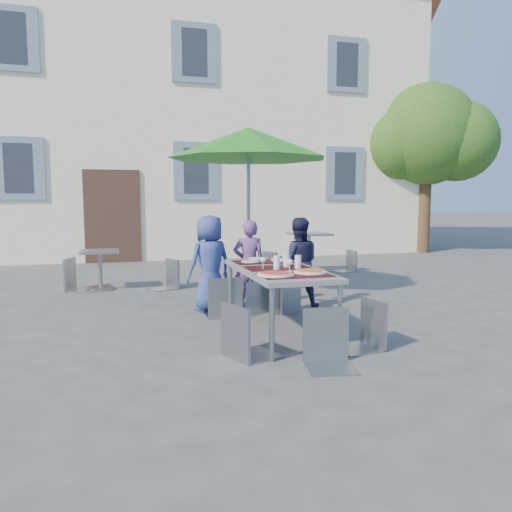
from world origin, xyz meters
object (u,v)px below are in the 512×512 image
object	(u,v)px
cafe_table_0	(100,265)
pizza_near_right	(310,271)
chair_5	(329,304)
cafe_table_1	(309,244)
child_1	(249,264)
chair_2	(285,276)
bg_chair_l_0	(75,254)
patio_umbrella	(248,145)
dining_table	(278,273)
chair_4	(366,294)
chair_3	(244,298)
bg_chair_r_1	(348,248)
bg_chair_r_0	(167,256)
bg_chair_l_1	(274,249)
chair_1	(254,277)
chair_0	(223,272)
pizza_near_left	(275,274)
child_0	(210,263)
child_2	(298,263)

from	to	relation	value
cafe_table_0	pizza_near_right	bearing A→B (deg)	-61.03
chair_5	cafe_table_1	xyz separation A→B (m)	(1.98, 5.44, 0.02)
pizza_near_right	child_1	distance (m)	1.94
child_1	chair_2	bearing A→B (deg)	139.42
cafe_table_0	bg_chair_l_0	world-z (taller)	bg_chair_l_0
patio_umbrella	pizza_near_right	bearing A→B (deg)	-91.07
dining_table	chair_5	xyz separation A→B (m)	(0.12, -1.09, -0.13)
chair_4	chair_3	bearing A→B (deg)	179.41
bg_chair_l_0	bg_chair_r_1	world-z (taller)	bg_chair_l_0
pizza_near_right	bg_chair_r_0	world-z (taller)	bg_chair_r_0
chair_5	bg_chair_l_1	size ratio (longest dim) A/B	1.06
chair_1	patio_umbrella	world-z (taller)	patio_umbrella
chair_0	chair_2	distance (m)	0.83
chair_5	cafe_table_1	world-z (taller)	chair_5
chair_3	pizza_near_left	bearing A→B (deg)	25.49
cafe_table_1	pizza_near_right	bearing A→B (deg)	-111.66
pizza_near_left	patio_umbrella	size ratio (longest dim) A/B	0.14
chair_5	bg_chair_l_1	bearing A→B (deg)	77.50
child_0	chair_2	size ratio (longest dim) A/B	1.52
child_1	patio_umbrella	world-z (taller)	patio_umbrella
dining_table	child_2	size ratio (longest dim) A/B	1.47
cafe_table_0	bg_chair_r_1	world-z (taller)	bg_chair_r_1
chair_5	child_2	bearing A→B (deg)	76.07
child_1	dining_table	bearing A→B (deg)	99.42
pizza_near_left	bg_chair_r_1	size ratio (longest dim) A/B	0.44
chair_1	chair_5	bearing A→B (deg)	-87.34
patio_umbrella	cafe_table_1	distance (m)	3.34
cafe_table_0	patio_umbrella	bearing A→B (deg)	-29.81
child_1	bg_chair_l_0	size ratio (longest dim) A/B	1.19
child_0	bg_chair_r_0	xyz separation A→B (m)	(-0.39, 1.87, -0.10)
chair_5	bg_chair_r_1	world-z (taller)	chair_5
child_2	patio_umbrella	world-z (taller)	patio_umbrella
child_1	bg_chair_l_0	xyz separation A→B (m)	(-2.42, 2.06, -0.01)
child_0	chair_4	size ratio (longest dim) A/B	1.38
chair_1	chair_2	xyz separation A→B (m)	(0.41, -0.08, 0.01)
bg_chair_r_1	cafe_table_1	bearing A→B (deg)	176.71
child_0	chair_5	size ratio (longest dim) A/B	1.34
child_0	bg_chair_r_0	world-z (taller)	child_0
child_1	chair_0	size ratio (longest dim) A/B	1.23
pizza_near_left	child_1	bearing A→B (deg)	82.48
bg_chair_r_1	chair_1	bearing A→B (deg)	-132.32
dining_table	cafe_table_1	world-z (taller)	cafe_table_1
chair_2	chair_4	distance (m)	1.73
dining_table	cafe_table_0	bearing A→B (deg)	119.73
dining_table	child_2	world-z (taller)	child_2
child_1	cafe_table_0	bearing A→B (deg)	-32.37
bg_chair_l_0	pizza_near_right	bearing A→B (deg)	-57.34
chair_1	patio_umbrella	distance (m)	2.15
chair_2	cafe_table_1	world-z (taller)	chair_2
chair_2	cafe_table_0	distance (m)	3.43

